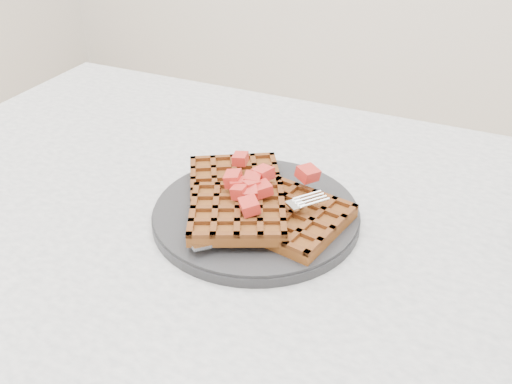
# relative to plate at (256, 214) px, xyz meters

# --- Properties ---
(table) EXTENTS (1.20, 0.80, 0.75)m
(table) POSITION_rel_plate_xyz_m (0.04, -0.03, -0.12)
(table) COLOR silver
(table) RESTS_ON ground
(plate) EXTENTS (0.25, 0.25, 0.02)m
(plate) POSITION_rel_plate_xyz_m (0.00, 0.00, 0.00)
(plate) COLOR black
(plate) RESTS_ON table
(waffles) EXTENTS (0.24, 0.23, 0.03)m
(waffles) POSITION_rel_plate_xyz_m (0.00, -0.00, 0.02)
(waffles) COLOR brown
(waffles) RESTS_ON plate
(strawberry_pile) EXTENTS (0.15, 0.15, 0.02)m
(strawberry_pile) POSITION_rel_plate_xyz_m (0.00, 0.00, 0.05)
(strawberry_pile) COLOR #A1120F
(strawberry_pile) RESTS_ON waffles
(fork) EXTENTS (0.13, 0.16, 0.02)m
(fork) POSITION_rel_plate_xyz_m (0.03, -0.04, 0.02)
(fork) COLOR silver
(fork) RESTS_ON plate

